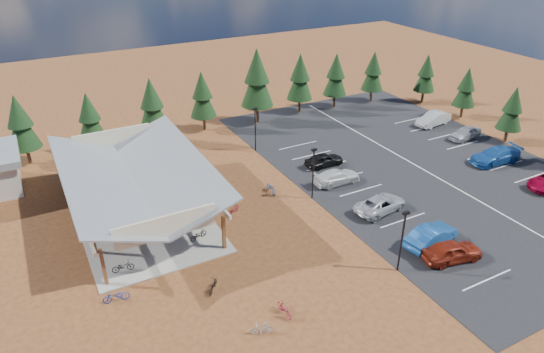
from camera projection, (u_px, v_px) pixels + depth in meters
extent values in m
plane|color=#562C16|center=(276.00, 222.00, 42.10)|extent=(140.00, 140.00, 0.00)
cube|color=black|center=(413.00, 164.00, 52.11)|extent=(27.00, 44.00, 0.04)
cube|color=gray|center=(140.00, 213.00, 43.38)|extent=(10.60, 18.60, 0.10)
cube|color=brown|center=(103.00, 267.00, 34.20)|extent=(0.25, 0.25, 3.00)
cube|color=brown|center=(93.00, 236.00, 37.47)|extent=(0.25, 0.25, 3.00)
cube|color=brown|center=(84.00, 211.00, 40.74)|extent=(0.25, 0.25, 3.00)
cube|color=brown|center=(76.00, 189.00, 44.02)|extent=(0.25, 0.25, 3.00)
cube|color=brown|center=(69.00, 171.00, 47.29)|extent=(0.25, 0.25, 3.00)
cube|color=brown|center=(224.00, 232.00, 38.02)|extent=(0.25, 0.25, 3.00)
cube|color=brown|center=(204.00, 207.00, 41.29)|extent=(0.25, 0.25, 3.00)
cube|color=brown|center=(188.00, 186.00, 44.56)|extent=(0.25, 0.25, 3.00)
cube|color=brown|center=(174.00, 168.00, 47.84)|extent=(0.25, 0.25, 3.00)
cube|color=brown|center=(161.00, 152.00, 51.11)|extent=(0.25, 0.25, 3.00)
cube|color=beige|center=(75.00, 197.00, 39.87)|extent=(0.22, 18.00, 0.35)
cube|color=beige|center=(191.00, 171.00, 44.02)|extent=(0.22, 18.00, 0.35)
cube|color=slate|center=(100.00, 181.00, 40.32)|extent=(5.85, 19.40, 2.13)
cube|color=slate|center=(167.00, 167.00, 42.73)|extent=(5.85, 19.40, 2.13)
cube|color=beige|center=(166.00, 227.00, 34.56)|extent=(7.50, 0.15, 1.80)
cube|color=beige|center=(112.00, 138.00, 48.59)|extent=(7.50, 0.15, 1.80)
cylinder|color=black|center=(401.00, 243.00, 35.21)|extent=(0.14, 0.14, 5.00)
cube|color=black|center=(406.00, 213.00, 34.01)|extent=(0.50, 0.25, 0.18)
cylinder|color=black|center=(313.00, 175.00, 44.56)|extent=(0.14, 0.14, 5.00)
cube|color=black|center=(314.00, 150.00, 43.37)|extent=(0.50, 0.25, 0.18)
cylinder|color=black|center=(255.00, 131.00, 53.91)|extent=(0.14, 0.14, 5.00)
cube|color=black|center=(255.00, 109.00, 52.72)|extent=(0.50, 0.25, 0.18)
cylinder|color=#3F2216|center=(203.00, 213.00, 42.64)|extent=(0.60, 0.60, 0.90)
cylinder|color=#3F2216|center=(217.00, 196.00, 45.15)|extent=(0.60, 0.60, 0.90)
cylinder|color=#382314|center=(29.00, 155.00, 51.91)|extent=(0.36, 0.36, 1.88)
cone|color=black|center=(21.00, 128.00, 50.41)|extent=(3.31, 3.31, 4.51)
cone|color=black|center=(17.00, 110.00, 49.53)|extent=(2.56, 2.56, 3.38)
cylinder|color=#382314|center=(95.00, 146.00, 54.15)|extent=(0.36, 0.36, 1.73)
cone|color=black|center=(90.00, 122.00, 52.77)|extent=(3.05, 3.05, 4.16)
cone|color=black|center=(87.00, 106.00, 51.96)|extent=(2.36, 2.36, 3.12)
cylinder|color=#382314|center=(156.00, 136.00, 56.59)|extent=(0.36, 0.36, 1.92)
cone|color=black|center=(152.00, 109.00, 55.05)|extent=(3.39, 3.39, 4.62)
cone|color=black|center=(150.00, 93.00, 54.15)|extent=(2.62, 2.62, 3.46)
cylinder|color=#382314|center=(204.00, 123.00, 60.29)|extent=(0.36, 0.36, 1.82)
cone|color=black|center=(203.00, 99.00, 58.84)|extent=(3.19, 3.19, 4.36)
cone|color=black|center=(202.00, 85.00, 57.99)|extent=(2.47, 2.47, 3.27)
cylinder|color=#382314|center=(257.00, 114.00, 62.39)|extent=(0.36, 0.36, 2.33)
cone|color=black|center=(257.00, 84.00, 60.53)|extent=(4.10, 4.10, 5.59)
cone|color=black|center=(257.00, 65.00, 59.44)|extent=(3.17, 3.17, 4.19)
cylinder|color=#382314|center=(299.00, 105.00, 65.73)|extent=(0.36, 0.36, 1.96)
cone|color=black|center=(300.00, 81.00, 64.16)|extent=(3.45, 3.45, 4.71)
cone|color=black|center=(300.00, 67.00, 63.24)|extent=(2.67, 2.67, 3.53)
cylinder|color=#382314|center=(334.00, 101.00, 67.61)|extent=(0.36, 0.36, 1.84)
cone|color=black|center=(335.00, 79.00, 66.14)|extent=(3.25, 3.25, 4.43)
cone|color=black|center=(336.00, 65.00, 65.27)|extent=(2.51, 2.51, 3.32)
cylinder|color=#382314|center=(371.00, 95.00, 69.76)|extent=(0.36, 0.36, 1.77)
cone|color=black|center=(373.00, 75.00, 68.35)|extent=(3.11, 3.11, 4.25)
cone|color=black|center=(374.00, 62.00, 67.52)|extent=(2.41, 2.41, 3.18)
cylinder|color=#382314|center=(506.00, 135.00, 57.13)|extent=(0.36, 0.36, 1.64)
cone|color=black|center=(512.00, 113.00, 55.82)|extent=(2.88, 2.88, 3.93)
cone|color=black|center=(515.00, 99.00, 55.05)|extent=(2.22, 2.22, 2.94)
cylinder|color=#382314|center=(462.00, 111.00, 64.19)|extent=(0.36, 0.36, 1.64)
cone|color=black|center=(466.00, 91.00, 62.89)|extent=(2.88, 2.88, 3.92)
cone|color=black|center=(468.00, 79.00, 62.12)|extent=(2.22, 2.22, 2.94)
cylinder|color=#382314|center=(423.00, 96.00, 69.58)|extent=(0.36, 0.36, 1.68)
cone|color=black|center=(426.00, 77.00, 68.25)|extent=(2.95, 2.95, 4.02)
cone|color=black|center=(427.00, 65.00, 67.46)|extent=(2.28, 2.28, 3.02)
imported|color=black|center=(123.00, 266.00, 35.92)|extent=(1.69, 0.79, 0.86)
imported|color=gray|center=(116.00, 217.00, 41.76)|extent=(1.80, 0.86, 1.04)
imported|color=#1D279C|center=(99.00, 214.00, 42.42)|extent=(1.56, 0.65, 0.80)
imported|color=#99280E|center=(99.00, 188.00, 46.15)|extent=(1.87, 0.57, 1.12)
imported|color=black|center=(198.00, 235.00, 39.57)|extent=(1.69, 1.00, 0.84)
imported|color=#92939A|center=(166.00, 207.00, 43.10)|extent=(1.86, 0.82, 1.08)
imported|color=#1C479C|center=(162.00, 189.00, 46.20)|extent=(1.61, 0.75, 0.81)
imported|color=maroon|center=(152.00, 175.00, 48.57)|extent=(1.85, 0.66, 1.09)
imported|color=#173299|center=(116.00, 296.00, 33.17)|extent=(1.87, 0.86, 0.95)
imported|color=maroon|center=(284.00, 309.00, 32.05)|extent=(0.57, 1.72, 1.02)
imported|color=black|center=(213.00, 286.00, 34.21)|extent=(1.39, 1.53, 0.81)
imported|color=#969A9F|center=(262.00, 328.00, 30.59)|extent=(1.56, 0.92, 0.90)
imported|color=navy|center=(271.00, 188.00, 46.49)|extent=(0.78, 1.94, 1.00)
imported|color=maroon|center=(233.00, 209.00, 43.12)|extent=(1.65, 1.21, 0.98)
imported|color=black|center=(189.00, 199.00, 44.67)|extent=(1.85, 0.83, 0.94)
imported|color=maroon|center=(452.00, 251.00, 37.04)|extent=(5.03, 2.80, 1.62)
imported|color=#195099|center=(431.00, 236.00, 38.79)|extent=(5.26, 2.56, 1.66)
imported|color=#A2A3A9|center=(380.00, 204.00, 43.37)|extent=(5.43, 3.14, 1.42)
imported|color=silver|center=(337.00, 177.00, 47.98)|extent=(4.90, 2.06, 1.41)
imported|color=black|center=(324.00, 160.00, 51.37)|extent=(4.23, 1.77, 1.43)
imported|color=#1A4D97|center=(495.00, 156.00, 51.97)|extent=(5.95, 2.89, 1.67)
imported|color=#979A9F|center=(465.00, 133.00, 57.71)|extent=(4.52, 2.18, 1.49)
imported|color=beige|center=(433.00, 119.00, 61.57)|extent=(5.27, 2.48, 1.67)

